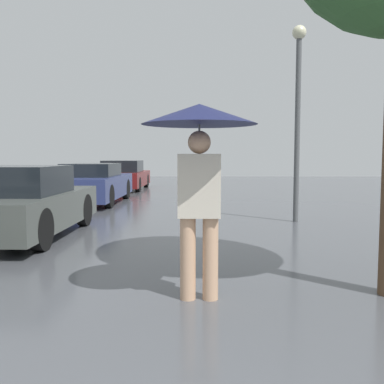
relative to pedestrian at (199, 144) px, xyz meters
name	(u,v)px	position (x,y,z in m)	size (l,w,h in m)	color
pedestrian	(199,144)	(0.00, 0.00, 0.00)	(1.14, 1.14, 1.96)	tan
parked_car_second	(24,204)	(-3.16, 3.31, -0.97)	(1.65, 3.86, 1.28)	#4C514C
parked_car_third	(94,184)	(-3.32, 8.88, -0.98)	(1.70, 4.32, 1.23)	navy
parked_car_farthest	(124,176)	(-3.36, 14.27, -0.98)	(1.79, 4.18, 1.26)	maroon
street_lamp	(298,99)	(2.11, 5.19, 1.11)	(0.30, 0.30, 4.23)	#515456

